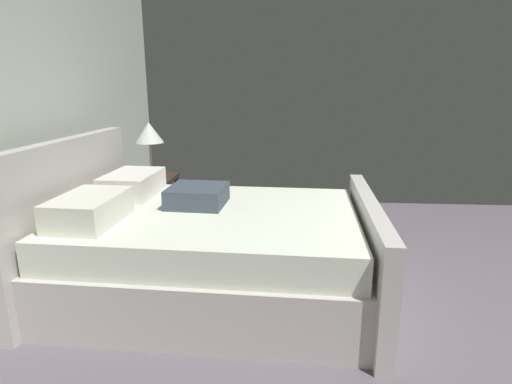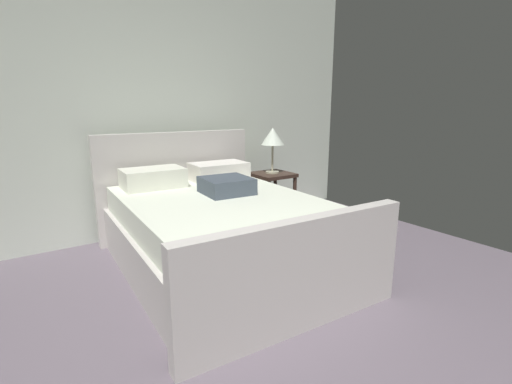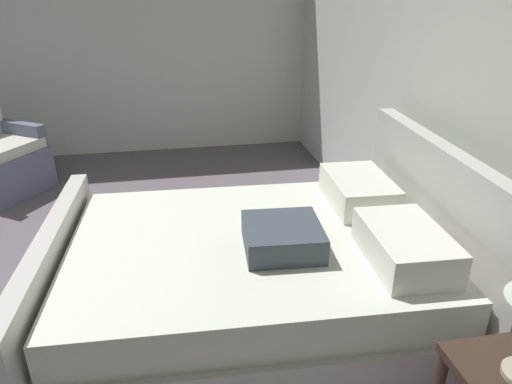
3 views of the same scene
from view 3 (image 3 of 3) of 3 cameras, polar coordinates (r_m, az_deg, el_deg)
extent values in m
cube|color=silver|center=(3.24, 22.06, 13.85)|extent=(6.03, 0.12, 2.84)
cube|color=silver|center=(5.95, -27.00, 17.07)|extent=(0.12, 6.53, 2.84)
cube|color=beige|center=(2.82, -0.61, -13.05)|extent=(1.62, 2.09, 0.40)
cube|color=beige|center=(2.93, 20.51, -4.97)|extent=(1.65, 0.17, 1.11)
cube|color=beige|center=(2.82, -23.04, -11.22)|extent=(1.65, 0.17, 0.73)
cube|color=white|center=(2.64, -0.64, -7.70)|extent=(1.53, 2.03, 0.22)
cube|color=white|center=(3.01, 12.44, 0.19)|extent=(0.58, 0.38, 0.18)
cube|color=white|center=(2.45, 17.79, -6.31)|extent=(0.58, 0.38, 0.18)
cube|color=#404A56|center=(2.46, 3.27, -5.49)|extent=(0.43, 0.43, 0.14)
cube|color=slate|center=(5.30, -27.11, 6.49)|extent=(0.44, 0.60, 0.22)
camera|label=1|loc=(4.98, -12.42, 18.87)|focal=29.10mm
camera|label=2|loc=(4.31, -42.71, 10.94)|focal=25.93mm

